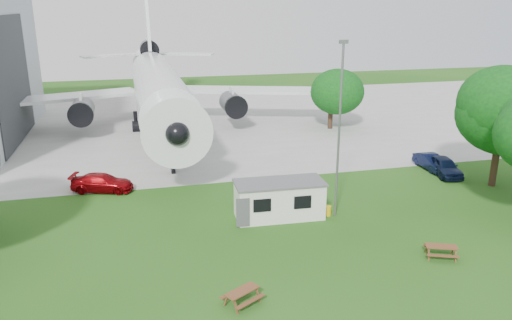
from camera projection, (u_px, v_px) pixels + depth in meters
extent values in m
plane|color=#356821|center=(240.00, 275.00, 27.49)|extent=(160.00, 160.00, 0.00)
cube|color=#B7B7B2|center=(175.00, 123.00, 62.65)|extent=(120.00, 46.00, 0.03)
cube|color=#2D3033|center=(13.00, 80.00, 52.06)|extent=(0.16, 16.00, 12.96)
cylinder|color=white|center=(159.00, 88.00, 56.97)|extent=(5.40, 34.00, 5.40)
cone|color=white|center=(174.00, 126.00, 39.39)|extent=(5.40, 5.50, 5.40)
cone|color=white|center=(150.00, 62.00, 76.17)|extent=(4.86, 9.00, 4.86)
cube|color=white|center=(47.00, 99.00, 57.36)|extent=(21.36, 10.77, 0.36)
cube|color=white|center=(257.00, 90.00, 63.22)|extent=(21.36, 10.77, 0.36)
cube|color=white|center=(147.00, 23.00, 74.48)|extent=(0.46, 9.96, 12.17)
cylinder|color=#515459|center=(82.00, 111.00, 55.14)|extent=(2.50, 4.20, 2.50)
cylinder|color=#515459|center=(233.00, 104.00, 59.12)|extent=(2.50, 4.20, 2.50)
cylinder|color=#515459|center=(149.00, 49.00, 74.65)|extent=(2.60, 4.50, 2.60)
cylinder|color=black|center=(173.00, 160.00, 43.78)|extent=(0.36, 0.36, 2.40)
cylinder|color=black|center=(136.00, 121.00, 58.40)|extent=(0.44, 0.44, 2.40)
cylinder|color=black|center=(184.00, 119.00, 59.71)|extent=(0.44, 0.44, 2.40)
cube|color=silver|center=(279.00, 200.00, 34.65)|extent=(6.10, 2.75, 2.50)
cube|color=#59595B|center=(279.00, 182.00, 34.26)|extent=(6.31, 2.96, 0.12)
cylinder|color=gold|center=(328.00, 211.00, 35.15)|extent=(0.50, 0.50, 0.70)
cylinder|color=slate|center=(339.00, 133.00, 33.36)|extent=(0.16, 0.16, 12.00)
cylinder|color=#382619|center=(495.00, 164.00, 40.55)|extent=(0.56, 0.56, 3.67)
sphere|color=#146A14|center=(503.00, 110.00, 39.21)|extent=(7.93, 7.93, 7.93)
cylinder|color=#382619|center=(330.00, 119.00, 59.59)|extent=(0.56, 0.56, 2.48)
sphere|color=#146A14|center=(331.00, 93.00, 58.69)|extent=(6.53, 6.53, 6.53)
imported|color=black|center=(444.00, 166.00, 43.39)|extent=(2.61, 4.90, 1.59)
imported|color=black|center=(431.00, 162.00, 44.96)|extent=(1.52, 4.15, 1.36)
imported|color=#95070D|center=(102.00, 183.00, 39.62)|extent=(5.21, 3.24, 1.41)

